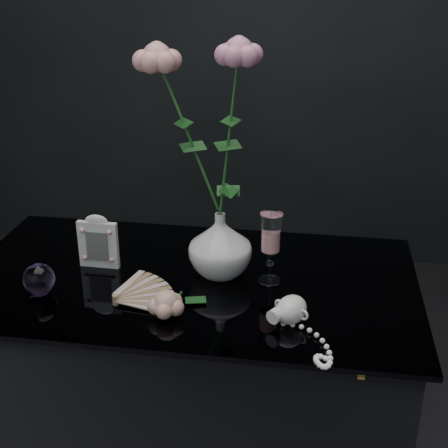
% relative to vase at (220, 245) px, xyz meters
% --- Properties ---
extents(table, '(1.05, 0.58, 0.76)m').
position_rel_vase_xyz_m(table, '(-0.07, -0.03, -0.46)').
color(table, black).
rests_on(table, ground).
extents(vase, '(0.17, 0.17, 0.15)m').
position_rel_vase_xyz_m(vase, '(0.00, 0.00, 0.00)').
color(vase, white).
rests_on(vase, table).
extents(wine_glass, '(0.07, 0.07, 0.17)m').
position_rel_vase_xyz_m(wine_glass, '(0.12, -0.02, 0.01)').
color(wine_glass, white).
rests_on(wine_glass, table).
extents(picture_frame, '(0.10, 0.08, 0.13)m').
position_rel_vase_xyz_m(picture_frame, '(-0.29, -0.01, -0.01)').
color(picture_frame, silver).
rests_on(picture_frame, table).
extents(paperweight, '(0.07, 0.07, 0.07)m').
position_rel_vase_xyz_m(paperweight, '(-0.38, -0.15, -0.04)').
color(paperweight, '#B17FCE').
rests_on(paperweight, table).
extents(paper_fan, '(0.29, 0.25, 0.03)m').
position_rel_vase_xyz_m(paper_fan, '(-0.20, -0.17, -0.06)').
color(paper_fan, beige).
rests_on(paper_fan, table).
extents(loose_rose, '(0.17, 0.20, 0.06)m').
position_rel_vase_xyz_m(loose_rose, '(-0.08, -0.19, -0.05)').
color(loose_rose, '#DCA38E').
rests_on(loose_rose, table).
extents(pearl_jar, '(0.28, 0.29, 0.06)m').
position_rel_vase_xyz_m(pearl_jar, '(0.17, -0.18, -0.05)').
color(pearl_jar, white).
rests_on(pearl_jar, table).
extents(roses, '(0.25, 0.11, 0.44)m').
position_rel_vase_xyz_m(roses, '(-0.03, -0.00, 0.29)').
color(roses, pink).
rests_on(roses, vase).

